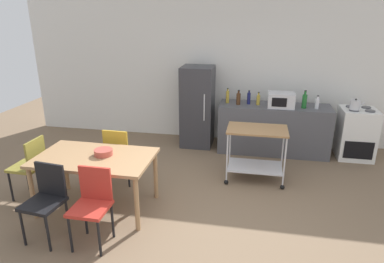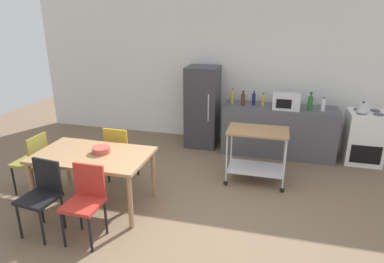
% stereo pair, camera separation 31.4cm
% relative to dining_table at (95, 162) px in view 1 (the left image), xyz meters
% --- Properties ---
extents(ground_plane, '(12.00, 12.00, 0.00)m').
position_rel_dining_table_xyz_m(ground_plane, '(1.45, -0.16, -0.67)').
color(ground_plane, brown).
extents(back_wall, '(8.40, 0.12, 2.90)m').
position_rel_dining_table_xyz_m(back_wall, '(1.45, 3.04, 0.78)').
color(back_wall, silver).
rests_on(back_wall, ground_plane).
extents(kitchen_counter, '(2.00, 0.64, 0.90)m').
position_rel_dining_table_xyz_m(kitchen_counter, '(2.35, 2.44, -0.22)').
color(kitchen_counter, '#4C4C51').
rests_on(kitchen_counter, ground_plane).
extents(dining_table, '(1.50, 0.90, 0.75)m').
position_rel_dining_table_xyz_m(dining_table, '(0.00, 0.00, 0.00)').
color(dining_table, '#A37A51').
rests_on(dining_table, ground_plane).
extents(chair_olive, '(0.41, 0.41, 0.89)m').
position_rel_dining_table_xyz_m(chair_olive, '(-1.01, 0.07, -0.15)').
color(chair_olive, olive).
rests_on(chair_olive, ground_plane).
extents(chair_red, '(0.40, 0.40, 0.89)m').
position_rel_dining_table_xyz_m(chair_red, '(0.28, -0.68, -0.15)').
color(chair_red, '#B72D23').
rests_on(chair_red, ground_plane).
extents(chair_mustard, '(0.41, 0.41, 0.89)m').
position_rel_dining_table_xyz_m(chair_mustard, '(0.03, 0.72, -0.15)').
color(chair_mustard, gold).
rests_on(chair_mustard, ground_plane).
extents(chair_black, '(0.44, 0.44, 0.89)m').
position_rel_dining_table_xyz_m(chair_black, '(-0.28, -0.70, -0.15)').
color(chair_black, black).
rests_on(chair_black, ground_plane).
extents(stove_oven, '(0.60, 0.61, 0.92)m').
position_rel_dining_table_xyz_m(stove_oven, '(3.80, 2.46, -0.22)').
color(stove_oven, white).
rests_on(stove_oven, ground_plane).
extents(refrigerator, '(0.60, 0.63, 1.55)m').
position_rel_dining_table_xyz_m(refrigerator, '(0.90, 2.54, 0.10)').
color(refrigerator, '#333338').
rests_on(refrigerator, ground_plane).
extents(kitchen_cart, '(0.91, 0.57, 0.85)m').
position_rel_dining_table_xyz_m(kitchen_cart, '(2.05, 1.22, -0.10)').
color(kitchen_cart, olive).
rests_on(kitchen_cart, ground_plane).
extents(bottle_sesame_oil, '(0.06, 0.06, 0.28)m').
position_rel_dining_table_xyz_m(bottle_sesame_oil, '(1.48, 2.47, 0.35)').
color(bottle_sesame_oil, gold).
rests_on(bottle_sesame_oil, kitchen_counter).
extents(bottle_vinegar, '(0.08, 0.08, 0.27)m').
position_rel_dining_table_xyz_m(bottle_vinegar, '(1.69, 2.38, 0.34)').
color(bottle_vinegar, '#4C2D19').
rests_on(bottle_vinegar, kitchen_counter).
extents(bottle_soy_sauce, '(0.06, 0.06, 0.26)m').
position_rel_dining_table_xyz_m(bottle_soy_sauce, '(1.87, 2.46, 0.34)').
color(bottle_soy_sauce, navy).
rests_on(bottle_soy_sauce, kitchen_counter).
extents(bottle_sparkling_water, '(0.07, 0.07, 0.24)m').
position_rel_dining_table_xyz_m(bottle_sparkling_water, '(2.04, 2.43, 0.33)').
color(bottle_sparkling_water, gold).
rests_on(bottle_sparkling_water, kitchen_counter).
extents(microwave, '(0.46, 0.35, 0.26)m').
position_rel_dining_table_xyz_m(microwave, '(2.44, 2.34, 0.36)').
color(microwave, silver).
rests_on(microwave, kitchen_counter).
extents(bottle_olive_oil, '(0.08, 0.08, 0.32)m').
position_rel_dining_table_xyz_m(bottle_olive_oil, '(2.84, 2.36, 0.36)').
color(bottle_olive_oil, '#1E6628').
rests_on(bottle_olive_oil, kitchen_counter).
extents(bottle_wine, '(0.07, 0.07, 0.24)m').
position_rel_dining_table_xyz_m(bottle_wine, '(3.06, 2.36, 0.33)').
color(bottle_wine, silver).
rests_on(bottle_wine, kitchen_counter).
extents(fruit_bowl, '(0.24, 0.24, 0.08)m').
position_rel_dining_table_xyz_m(fruit_bowl, '(0.10, 0.06, 0.12)').
color(fruit_bowl, '#B24C3F').
rests_on(fruit_bowl, dining_table).
extents(kettle, '(0.24, 0.17, 0.19)m').
position_rel_dining_table_xyz_m(kettle, '(3.68, 2.36, 0.33)').
color(kettle, silver).
rests_on(kettle, stove_oven).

